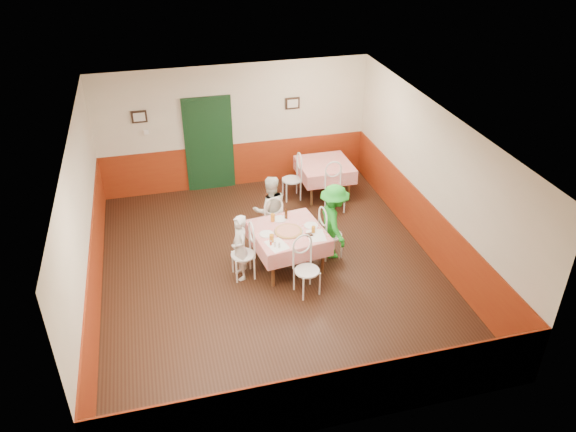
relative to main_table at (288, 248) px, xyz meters
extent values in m
plane|color=black|center=(-0.33, -0.08, -0.38)|extent=(7.00, 7.00, 0.00)
plane|color=white|center=(-0.33, -0.08, 2.42)|extent=(7.00, 7.00, 0.00)
cube|color=beige|center=(-0.33, 3.42, 1.02)|extent=(6.00, 0.10, 2.80)
cube|color=beige|center=(-0.33, -3.58, 1.02)|extent=(6.00, 0.10, 2.80)
cube|color=beige|center=(-3.33, -0.08, 1.02)|extent=(0.10, 7.00, 2.80)
cube|color=beige|center=(2.67, -0.08, 1.02)|extent=(0.10, 7.00, 2.80)
cube|color=maroon|center=(-0.33, 3.40, 0.12)|extent=(6.00, 0.03, 1.00)
cube|color=maroon|center=(-0.33, -3.57, 0.12)|extent=(6.00, 0.03, 1.00)
cube|color=maroon|center=(-3.31, -0.08, 0.12)|extent=(0.03, 7.00, 1.00)
cube|color=maroon|center=(2.66, -0.08, 0.12)|extent=(0.03, 7.00, 1.00)
cube|color=black|center=(-0.93, 3.37, 0.68)|extent=(0.96, 0.06, 2.10)
cube|color=black|center=(-2.33, 3.37, 1.48)|extent=(0.32, 0.03, 0.26)
cube|color=black|center=(0.97, 3.37, 1.48)|extent=(0.32, 0.03, 0.26)
cube|color=white|center=(-2.23, 3.37, 1.12)|extent=(0.10, 0.03, 0.10)
cube|color=red|center=(0.00, 0.00, 0.00)|extent=(1.37, 1.37, 0.77)
cube|color=red|center=(1.46, 2.44, 0.00)|extent=(1.13, 1.13, 0.77)
cylinder|color=#B74723|center=(-0.01, -0.06, 0.40)|extent=(0.54, 0.54, 0.03)
cylinder|color=white|center=(-0.40, -0.04, 0.39)|extent=(0.28, 0.28, 0.01)
cylinder|color=white|center=(0.44, 0.03, 0.39)|extent=(0.28, 0.28, 0.01)
cylinder|color=white|center=(-0.05, 0.39, 0.39)|extent=(0.28, 0.28, 0.01)
cylinder|color=#BF7219|center=(-0.36, -0.29, 0.46)|extent=(0.09, 0.09, 0.14)
cylinder|color=#BF7219|center=(0.41, -0.19, 0.45)|extent=(0.08, 0.08, 0.12)
cylinder|color=#BF7219|center=(-0.19, 0.37, 0.46)|extent=(0.09, 0.09, 0.14)
cylinder|color=#381C0A|center=(0.06, 0.38, 0.49)|extent=(0.06, 0.06, 0.20)
cylinder|color=silver|center=(-0.35, -0.46, 0.43)|extent=(0.04, 0.04, 0.09)
cylinder|color=silver|center=(-0.28, -0.50, 0.43)|extent=(0.04, 0.04, 0.09)
cylinder|color=#B23319|center=(-0.40, -0.39, 0.43)|extent=(0.04, 0.04, 0.09)
cube|color=white|center=(-0.30, -0.41, 0.39)|extent=(0.40, 0.47, 0.00)
cube|color=white|center=(0.43, -0.30, 0.39)|extent=(0.33, 0.42, 0.00)
cube|color=black|center=(0.32, -0.25, 0.40)|extent=(0.12, 0.10, 0.02)
imported|color=gray|center=(-0.89, -0.12, 0.24)|extent=(0.35, 0.49, 1.23)
imported|color=gray|center=(-0.12, 0.89, 0.31)|extent=(0.68, 0.54, 1.38)
imported|color=gray|center=(0.89, 0.12, 0.35)|extent=(0.54, 0.94, 1.46)
camera|label=1|loc=(-2.09, -8.11, 5.69)|focal=35.00mm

